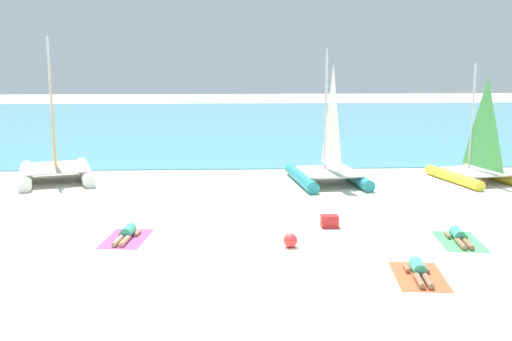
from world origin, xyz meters
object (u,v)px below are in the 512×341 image
sailboat_teal (328,164)px  sailboat_white (55,159)px  beach_ball (290,240)px  towel_left (126,238)px  sunbather_right (459,236)px  sailboat_yellow (476,164)px  cooler_box (329,221)px  towel_middle (419,276)px  sunbather_middle (419,270)px  sunbather_left (127,233)px  towel_right (459,241)px

sailboat_teal → sailboat_white: bearing=167.9°
beach_ball → towel_left: bearing=167.8°
sunbather_right → towel_left: bearing=-178.2°
sailboat_teal → sailboat_yellow: (5.95, 0.08, -0.08)m
cooler_box → towel_left: bearing=-171.1°
towel_middle → sunbather_middle: bearing=83.7°
sunbather_left → cooler_box: 5.79m
towel_middle → sailboat_yellow: bearing=62.0°
sailboat_teal → towel_right: (2.30, -7.80, -0.77)m
sailboat_white → sailboat_yellow: sailboat_white is taller
sailboat_teal → sunbather_left: bearing=-139.8°
sailboat_yellow → sunbather_right: size_ratio=2.99×
sailboat_white → sunbather_middle: size_ratio=3.66×
towel_right → beach_ball: beach_ball is taller
beach_ball → sailboat_yellow: bearing=44.7°
sailboat_white → towel_right: 15.93m
sunbather_middle → towel_right: sunbather_middle is taller
sunbather_left → sunbather_right: size_ratio=1.00×
sunbather_left → towel_right: bearing=2.1°
sunbather_left → sunbather_right: 9.03m
towel_left → sunbather_right: 9.03m
sunbather_right → cooler_box: 3.60m
towel_right → sunbather_right: size_ratio=1.21×
towel_left → beach_ball: beach_ball is taller
sailboat_teal → sunbather_right: 8.09m
towel_middle → cooler_box: size_ratio=3.80×
sailboat_yellow → towel_right: 8.72m
sunbather_left → beach_ball: 4.52m
sailboat_yellow → cooler_box: size_ratio=9.37×
sunbather_left → beach_ball: size_ratio=4.20×
towel_left → cooler_box: size_ratio=3.80×
towel_left → cooler_box: 5.81m
sailboat_yellow → sunbather_left: (-12.65, -7.16, -0.57)m
sailboat_white → towel_left: size_ratio=3.02×
towel_left → cooler_box: cooler_box is taller
sailboat_teal → beach_ball: sailboat_teal is taller
towel_right → cooler_box: 3.62m
sailboat_yellow → beach_ball: (-8.25, -8.18, -0.51)m
sailboat_yellow → towel_middle: sailboat_yellow is taller
sunbather_middle → towel_right: bearing=59.1°
sailboat_white → towel_right: (13.19, -8.90, -0.85)m
sailboat_white → sunbather_right: sailboat_white is taller
sailboat_teal → towel_left: size_ratio=2.75×
sailboat_teal → sunbather_right: sailboat_teal is taller
sailboat_teal → sunbather_middle: sailboat_teal is taller
towel_middle → cooler_box: cooler_box is taller
towel_middle → sunbather_right: (1.91, 2.64, 0.13)m
beach_ball → cooler_box: bearing=54.3°
towel_left → towel_right: size_ratio=1.00×
sailboat_white → sunbather_middle: sailboat_white is taller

